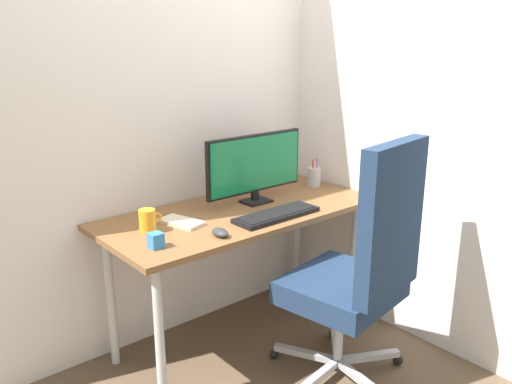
{
  "coord_description": "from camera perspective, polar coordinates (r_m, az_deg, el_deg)",
  "views": [
    {
      "loc": [
        -1.56,
        -1.96,
        1.54
      ],
      "look_at": [
        0.04,
        -0.06,
        0.82
      ],
      "focal_mm": 37.22,
      "sensor_mm": 36.0,
      "label": 1
    }
  ],
  "objects": [
    {
      "name": "desk",
      "position": [
        2.66,
        -1.58,
        -3.4
      ],
      "size": [
        1.42,
        0.63,
        0.72
      ],
      "color": "brown",
      "rests_on": "ground_plane"
    },
    {
      "name": "notebook",
      "position": [
        2.47,
        -8.04,
        -3.21
      ],
      "size": [
        0.16,
        0.23,
        0.02
      ],
      "primitive_type": "cube",
      "rotation": [
        0.0,
        0.0,
        0.26
      ],
      "color": "beige",
      "rests_on": "desk"
    },
    {
      "name": "ground_plane",
      "position": [
        2.94,
        -1.48,
        -15.32
      ],
      "size": [
        8.0,
        8.0,
        0.0
      ],
      "primitive_type": "plane",
      "color": "brown"
    },
    {
      "name": "coffee_mug",
      "position": [
        2.38,
        -11.56,
        -3.04
      ],
      "size": [
        0.11,
        0.07,
        0.1
      ],
      "color": "orange",
      "rests_on": "desk"
    },
    {
      "name": "monitor",
      "position": [
        2.72,
        -0.11,
        2.93
      ],
      "size": [
        0.6,
        0.12,
        0.36
      ],
      "color": "black",
      "rests_on": "desk"
    },
    {
      "name": "mouse",
      "position": [
        2.3,
        -3.88,
        -4.36
      ],
      "size": [
        0.06,
        0.1,
        0.04
      ],
      "primitive_type": "ellipsoid",
      "rotation": [
        0.0,
        0.0,
        -0.04
      ],
      "color": "#333338",
      "rests_on": "desk"
    },
    {
      "name": "keyboard",
      "position": [
        2.54,
        2.23,
        -2.45
      ],
      "size": [
        0.45,
        0.15,
        0.02
      ],
      "color": "black",
      "rests_on": "desk"
    },
    {
      "name": "office_chair",
      "position": [
        2.38,
        11.27,
        -7.74
      ],
      "size": [
        0.65,
        0.65,
        1.15
      ],
      "color": "black",
      "rests_on": "ground_plane"
    },
    {
      "name": "pen_holder",
      "position": [
        3.06,
        6.25,
        1.63
      ],
      "size": [
        0.08,
        0.08,
        0.16
      ],
      "color": "#B2B5BA",
      "rests_on": "desk"
    },
    {
      "name": "wall_side_right",
      "position": [
        2.9,
        12.81,
        13.08
      ],
      "size": [
        0.04,
        2.08,
        2.8
      ],
      "primitive_type": "cube",
      "color": "white",
      "rests_on": "ground_plane"
    },
    {
      "name": "wall_back",
      "position": [
        2.79,
        -6.29,
        13.27
      ],
      "size": [
        2.87,
        0.04,
        2.8
      ],
      "primitive_type": "cube",
      "color": "white",
      "rests_on": "ground_plane"
    },
    {
      "name": "desk_clamp_accessory",
      "position": [
        2.2,
        -10.71,
        -5.15
      ],
      "size": [
        0.05,
        0.05,
        0.06
      ],
      "primitive_type": "cube",
      "color": "#337FD8",
      "rests_on": "desk"
    }
  ]
}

